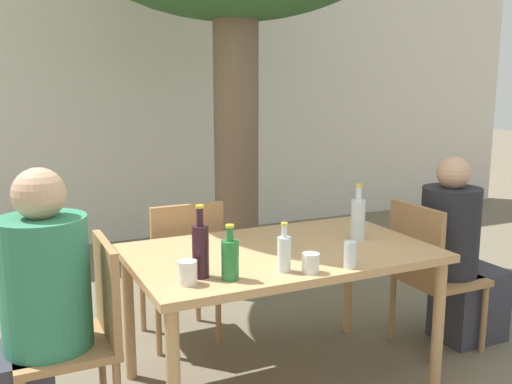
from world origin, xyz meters
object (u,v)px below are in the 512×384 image
Objects in this scene: dining_table_front at (280,264)px; person_seated_1 at (459,261)px; water_bottle_2 at (284,253)px; drinking_glass_2 at (311,263)px; patio_chair_2 at (183,264)px; person_seated_0 at (29,325)px; drinking_glass_1 at (188,273)px; patio_chair_0 at (83,328)px; water_bottle_1 at (358,218)px; patio_chair_1 at (429,268)px; green_bottle_3 at (230,258)px; drinking_glass_0 at (350,255)px; wine_bottle_0 at (200,249)px.

person_seated_1 is at bearing -0.00° from dining_table_front.
dining_table_front is at bearing 90.00° from person_seated_1.
drinking_glass_2 is at bearing -33.50° from water_bottle_2.
patio_chair_2 is 1.16m from person_seated_0.
dining_table_front is 0.68m from drinking_glass_1.
water_bottle_1 reaches higher than patio_chair_0.
water_bottle_1 reaches higher than dining_table_front.
person_seated_0 reaches higher than drinking_glass_1.
water_bottle_1 is at bearing 89.64° from person_seated_0.
patio_chair_1 is 10.09× the size of drinking_glass_2.
patio_chair_0 is 2.93× the size of water_bottle_1.
dining_table_front is at bearing 37.21° from green_bottle_3.
drinking_glass_0 is at bearing -4.53° from drinking_glass_2.
water_bottle_2 is at bearing 69.60° from patio_chair_0.
patio_chair_2 is at bearing 65.58° from person_seated_1.
water_bottle_2 is (0.16, -1.02, 0.33)m from patio_chair_2.
drinking_glass_2 is (0.26, -1.09, 0.29)m from patio_chair_2.
drinking_glass_2 is at bearing 71.98° from person_seated_0.
person_seated_1 reaches higher than green_bottle_3.
person_seated_0 is 0.92m from green_bottle_3.
patio_chair_0 is 0.65m from wine_bottle_0.
patio_chair_2 is 1.23m from drinking_glass_0.
drinking_glass_0 is 1.22× the size of drinking_glass_1.
patio_chair_1 is 0.77× the size of person_seated_1.
drinking_glass_1 is at bearing -165.23° from water_bottle_1.
person_seated_0 is 3.86× the size of wine_bottle_0.
water_bottle_1 is at bearing -1.31° from dining_table_front.
water_bottle_2 reaches higher than patio_chair_1.
drinking_glass_2 is at bearing -97.11° from dining_table_front.
wine_bottle_0 is 1.43× the size of water_bottle_2.
water_bottle_1 reaches higher than drinking_glass_1.
drinking_glass_2 is at bearing 175.47° from drinking_glass_0.
water_bottle_1 is at bearing 91.15° from patio_chair_1.
drinking_glass_2 is (0.47, -0.15, -0.08)m from wine_bottle_0.
drinking_glass_2 is at bearing 106.63° from person_seated_1.
drinking_glass_1 is 0.56m from drinking_glass_2.
water_bottle_2 is at bearing 105.43° from patio_chair_1.
patio_chair_0 is 0.58m from drinking_glass_1.
drinking_glass_0 is at bearing 115.24° from patio_chair_1.
wine_bottle_0 is 0.70m from drinking_glass_0.
water_bottle_1 is 0.69m from water_bottle_2.
dining_table_front is 1.02m from patio_chair_0.
patio_chair_1 is 3.69× the size of green_bottle_3.
green_bottle_3 is at bearing 102.47° from patio_chair_1.
water_bottle_1 is 0.93m from green_bottle_3.
person_seated_0 is 1.73m from water_bottle_1.
drinking_glass_1 is at bearing -153.99° from dining_table_front.
water_bottle_2 is at bearing -13.07° from wine_bottle_0.
water_bottle_1 reaches higher than patio_chair_2.
patio_chair_2 reaches higher than drinking_glass_1.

